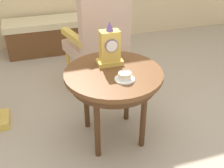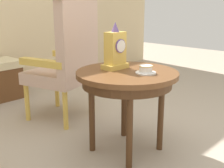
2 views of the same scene
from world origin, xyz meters
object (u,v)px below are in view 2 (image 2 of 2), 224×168
Objects in this scene: mantel_clock at (115,50)px; armchair at (68,57)px; side_table at (127,81)px; teacup_left at (146,70)px.

mantel_clock is 0.70m from armchair.
mantel_clock is (0.01, 0.12, 0.21)m from side_table.
teacup_left reaches higher than side_table.
side_table is 2.15× the size of mantel_clock.
mantel_clock reaches higher than side_table.
armchair is (0.11, 0.80, 0.06)m from side_table.
teacup_left is (0.04, -0.13, 0.10)m from side_table.
armchair is at bearing 81.35° from mantel_clock.
side_table is 0.63× the size of armchair.
teacup_left is 0.28m from mantel_clock.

